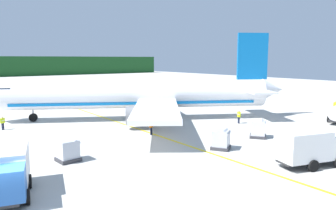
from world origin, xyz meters
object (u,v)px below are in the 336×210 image
(service_truck_fuel, at_px, (8,171))
(cargo_container_mid, at_px, (68,151))
(service_truck_baggage, at_px, (312,146))
(crew_loader_left, at_px, (151,126))
(cargo_container_far, at_px, (258,129))
(crew_marshaller, at_px, (3,122))
(cargo_container_near, at_px, (221,140))
(airliner_foreground, at_px, (140,95))
(crew_loader_right, at_px, (239,116))

(service_truck_fuel, height_order, cargo_container_mid, service_truck_fuel)
(service_truck_baggage, relative_size, crew_loader_left, 3.57)
(cargo_container_far, relative_size, crew_marshaller, 1.41)
(cargo_container_mid, xyz_separation_m, crew_loader_left, (10.50, 3.56, 0.11))
(cargo_container_mid, bearing_deg, crew_marshaller, 97.56)
(cargo_container_far, bearing_deg, crew_loader_left, 137.36)
(cargo_container_mid, bearing_deg, service_truck_fuel, -139.70)
(cargo_container_mid, bearing_deg, cargo_container_far, -12.57)
(crew_marshaller, height_order, crew_loader_left, crew_loader_left)
(crew_loader_left, bearing_deg, service_truck_fuel, -153.05)
(service_truck_baggage, xyz_separation_m, cargo_container_mid, (-14.82, 12.47, -0.68))
(cargo_container_near, distance_m, crew_loader_left, 8.79)
(crew_marshaller, distance_m, crew_loader_left, 17.82)
(service_truck_baggage, bearing_deg, crew_marshaller, 120.67)
(crew_loader_left, bearing_deg, service_truck_baggage, -74.93)
(airliner_foreground, height_order, crew_loader_right, airliner_foreground)
(service_truck_baggage, bearing_deg, cargo_container_near, 106.39)
(cargo_container_near, height_order, cargo_container_mid, cargo_container_near)
(airliner_foreground, bearing_deg, service_truck_baggage, -89.22)
(cargo_container_mid, relative_size, crew_loader_right, 1.08)
(service_truck_fuel, xyz_separation_m, cargo_container_mid, (5.26, 4.46, -0.65))
(cargo_container_mid, distance_m, crew_loader_right, 23.20)
(service_truck_baggage, bearing_deg, service_truck_fuel, 158.24)
(airliner_foreground, height_order, service_truck_baggage, airliner_foreground)
(cargo_container_near, relative_size, cargo_container_mid, 1.19)
(crew_loader_left, xyz_separation_m, crew_loader_right, (12.60, -1.50, 0.03))
(cargo_container_far, bearing_deg, service_truck_fuel, -179.45)
(cargo_container_near, xyz_separation_m, crew_marshaller, (-14.75, 21.09, 0.05))
(crew_loader_left, distance_m, crew_loader_right, 12.69)
(service_truck_fuel, distance_m, crew_loader_right, 29.11)
(service_truck_baggage, relative_size, cargo_container_far, 2.65)
(cargo_container_mid, distance_m, crew_marshaller, 16.26)
(airliner_foreground, relative_size, crew_loader_right, 21.79)
(cargo_container_near, distance_m, cargo_container_far, 6.39)
(service_truck_fuel, distance_m, cargo_container_near, 17.89)
(airliner_foreground, xyz_separation_m, service_truck_fuel, (-19.74, -16.73, -1.85))
(cargo_container_far, height_order, crew_marshaller, cargo_container_far)
(service_truck_baggage, bearing_deg, airliner_foreground, 90.78)
(airliner_foreground, relative_size, service_truck_baggage, 6.29)
(service_truck_baggage, distance_m, crew_marshaller, 33.25)
(service_truck_fuel, bearing_deg, cargo_container_near, -1.65)
(cargo_container_near, distance_m, cargo_container_mid, 13.56)
(service_truck_fuel, bearing_deg, service_truck_baggage, -21.76)
(service_truck_fuel, xyz_separation_m, crew_loader_right, (28.36, 6.52, -0.51))
(service_truck_fuel, xyz_separation_m, cargo_container_near, (17.87, -0.51, -0.64))
(cargo_container_mid, xyz_separation_m, crew_marshaller, (-2.14, 16.12, 0.06))
(airliner_foreground, height_order, service_truck_fuel, airliner_foreground)
(airliner_foreground, relative_size, crew_loader_left, 22.46)
(service_truck_baggage, height_order, crew_marshaller, service_truck_baggage)
(airliner_foreground, relative_size, cargo_container_mid, 20.26)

